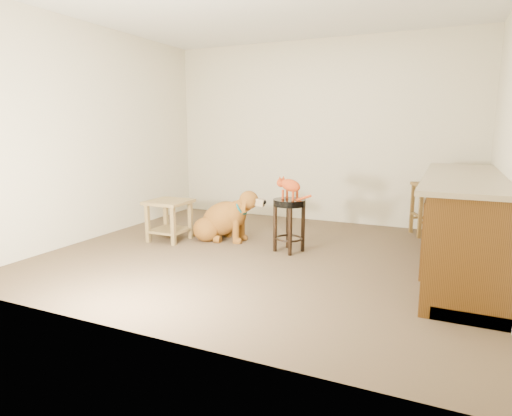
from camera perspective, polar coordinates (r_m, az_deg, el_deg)
The scene contains 8 objects.
floor at distance 4.69m, azimuth 0.95°, elevation -6.33°, with size 4.50×4.00×0.01m, color brown.
room_shell at distance 4.49m, azimuth 1.02°, elevation 14.56°, with size 4.54×4.04×2.62m.
cabinet_run at distance 4.52m, azimuth 25.91°, elevation -2.33°, with size 0.70×2.56×0.94m.
padded_stool at distance 4.75m, azimuth 4.45°, elevation -0.89°, with size 0.39×0.39×0.59m.
wood_stool at distance 5.89m, azimuth 21.92°, elevation -0.08°, with size 0.48×0.48×0.68m.
side_table at distance 5.33m, azimuth -11.51°, elevation -0.81°, with size 0.48×0.48×0.50m.
golden_retriever at distance 5.28m, azimuth -4.39°, elevation -1.59°, with size 1.07×0.54×0.68m.
tabby_kitten at distance 4.71m, azimuth 4.42°, elevation 2.96°, with size 0.44×0.21×0.27m.
Camera 1 is at (1.78, -4.12, 1.38)m, focal length 30.00 mm.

